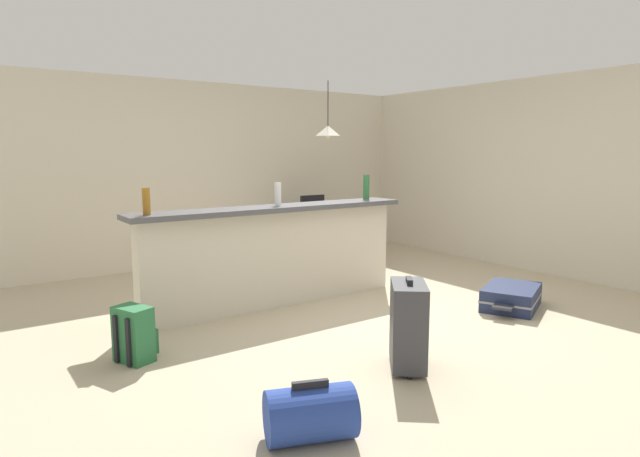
# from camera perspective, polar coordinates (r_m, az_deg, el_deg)

# --- Properties ---
(ground_plane) EXTENTS (13.00, 13.00, 0.05)m
(ground_plane) POSITION_cam_1_polar(r_m,az_deg,el_deg) (5.35, 3.78, -8.96)
(ground_plane) COLOR #BCAD8E
(wall_back) EXTENTS (6.60, 0.10, 2.50)m
(wall_back) POSITION_cam_1_polar(r_m,az_deg,el_deg) (7.73, -10.60, 5.83)
(wall_back) COLOR beige
(wall_back) RESTS_ON ground_plane
(wall_right) EXTENTS (0.10, 6.00, 2.50)m
(wall_right) POSITION_cam_1_polar(r_m,az_deg,el_deg) (7.60, 20.62, 5.40)
(wall_right) COLOR beige
(wall_right) RESTS_ON ground_plane
(partition_half_wall) EXTENTS (2.80, 0.20, 0.97)m
(partition_half_wall) POSITION_cam_1_polar(r_m,az_deg,el_deg) (5.39, -4.70, -3.24)
(partition_half_wall) COLOR beige
(partition_half_wall) RESTS_ON ground_plane
(bar_countertop) EXTENTS (2.96, 0.40, 0.05)m
(bar_countertop) POSITION_cam_1_polar(r_m,az_deg,el_deg) (5.32, -4.77, 2.16)
(bar_countertop) COLOR #4C4C51
(bar_countertop) RESTS_ON partition_half_wall
(bottle_amber) EXTENTS (0.07, 0.07, 0.23)m
(bottle_amber) POSITION_cam_1_polar(r_m,az_deg,el_deg) (4.76, -18.14, 2.78)
(bottle_amber) COLOR #9E661E
(bottle_amber) RESTS_ON bar_countertop
(bottle_white) EXTENTS (0.07, 0.07, 0.23)m
(bottle_white) POSITION_cam_1_polar(r_m,az_deg,el_deg) (5.34, -4.55, 3.70)
(bottle_white) COLOR silver
(bottle_white) RESTS_ON bar_countertop
(bottle_green) EXTENTS (0.07, 0.07, 0.28)m
(bottle_green) POSITION_cam_1_polar(r_m,az_deg,el_deg) (6.06, 4.99, 4.45)
(bottle_green) COLOR #2D6B38
(bottle_green) RESTS_ON bar_countertop
(dining_table) EXTENTS (1.10, 0.80, 0.74)m
(dining_table) POSITION_cam_1_polar(r_m,az_deg,el_deg) (7.43, 0.75, 1.20)
(dining_table) COLOR brown
(dining_table) RESTS_ON ground_plane
(dining_chair_near_partition) EXTENTS (0.45, 0.45, 0.93)m
(dining_chair_near_partition) POSITION_cam_1_polar(r_m,az_deg,el_deg) (6.95, 3.36, -0.39)
(dining_chair_near_partition) COLOR black
(dining_chair_near_partition) RESTS_ON ground_plane
(dining_chair_far_side) EXTENTS (0.41, 0.41, 0.93)m
(dining_chair_far_side) POSITION_cam_1_polar(r_m,az_deg,el_deg) (7.87, -1.21, 0.64)
(dining_chair_far_side) COLOR black
(dining_chair_far_side) RESTS_ON ground_plane
(pendant_lamp) EXTENTS (0.34, 0.34, 0.78)m
(pendant_lamp) POSITION_cam_1_polar(r_m,az_deg,el_deg) (7.31, 0.86, 10.44)
(pendant_lamp) COLOR black
(suitcase_flat_navy) EXTENTS (0.89, 0.73, 0.22)m
(suitcase_flat_navy) POSITION_cam_1_polar(r_m,az_deg,el_deg) (5.71, 19.83, -6.94)
(suitcase_flat_navy) COLOR #1E284C
(suitcase_flat_navy) RESTS_ON ground_plane
(suitcase_upright_charcoal) EXTENTS (0.47, 0.49, 0.67)m
(suitcase_upright_charcoal) POSITION_cam_1_polar(r_m,az_deg,el_deg) (3.92, 9.45, -10.10)
(suitcase_upright_charcoal) COLOR #38383D
(suitcase_upright_charcoal) RESTS_ON ground_plane
(backpack_green) EXTENTS (0.31, 0.33, 0.42)m
(backpack_green) POSITION_cam_1_polar(r_m,az_deg,el_deg) (4.27, -19.29, -10.72)
(backpack_green) COLOR #286B3D
(backpack_green) RESTS_ON ground_plane
(duffel_bag_blue) EXTENTS (0.56, 0.45, 0.34)m
(duffel_bag_blue) POSITION_cam_1_polar(r_m,az_deg,el_deg) (3.04, -1.05, -19.28)
(duffel_bag_blue) COLOR #233D93
(duffel_bag_blue) RESTS_ON ground_plane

